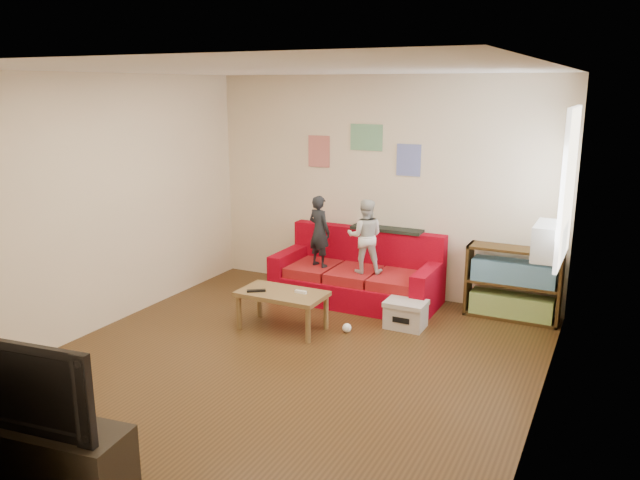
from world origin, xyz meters
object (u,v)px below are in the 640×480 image
at_px(sofa, 358,277).
at_px(bookshelf, 513,287).
at_px(television, 34,381).
at_px(child_a, 319,231).
at_px(child_b, 365,236).
at_px(coffee_table, 282,297).
at_px(tv_stand, 43,455).
at_px(file_box, 406,314).

bearing_deg(sofa, bookshelf, 5.71).
bearing_deg(sofa, television, -95.32).
relative_size(bookshelf, television, 0.97).
distance_m(child_a, child_b, 0.60).
height_order(child_a, coffee_table, child_a).
bearing_deg(bookshelf, tv_stand, -116.12).
height_order(bookshelf, file_box, bookshelf).
relative_size(sofa, child_a, 2.27).
relative_size(coffee_table, file_box, 2.14).
height_order(tv_stand, television, television).
distance_m(sofa, coffee_table, 1.30).
bearing_deg(bookshelf, file_box, -141.00).
bearing_deg(child_b, bookshelf, 172.02).
xyz_separation_m(child_a, tv_stand, (0.05, -4.15, -0.63)).
height_order(coffee_table, bookshelf, bookshelf).
distance_m(sofa, child_a, 0.74).
height_order(coffee_table, file_box, coffee_table).
relative_size(file_box, television, 0.41).
bearing_deg(child_a, bookshelf, -152.86).
xyz_separation_m(coffee_table, television, (-0.04, -3.07, 0.39)).
distance_m(tv_stand, television, 0.53).
bearing_deg(child_b, child_a, -19.86).
relative_size(sofa, coffee_table, 2.12).
height_order(file_box, tv_stand, tv_stand).
bearing_deg(child_a, child_b, -161.63).
relative_size(sofa, bookshelf, 1.93).
bearing_deg(tv_stand, child_b, 74.99).
relative_size(sofa, television, 1.88).
bearing_deg(bookshelf, child_a, -171.22).
bearing_deg(sofa, file_box, -36.85).
bearing_deg(television, child_b, 75.67).
bearing_deg(sofa, tv_stand, -95.32).
xyz_separation_m(coffee_table, bookshelf, (2.16, 1.43, 0.01)).
height_order(sofa, tv_stand, sofa).
height_order(child_a, child_b, child_b).
xyz_separation_m(coffee_table, tv_stand, (-0.04, -3.07, -0.14)).
xyz_separation_m(bookshelf, tv_stand, (-2.21, -4.50, -0.14)).
height_order(coffee_table, tv_stand, tv_stand).
xyz_separation_m(child_b, tv_stand, (-0.55, -4.15, -0.63)).
bearing_deg(file_box, tv_stand, -108.28).
height_order(child_b, coffee_table, child_b).
distance_m(coffee_table, tv_stand, 3.08).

